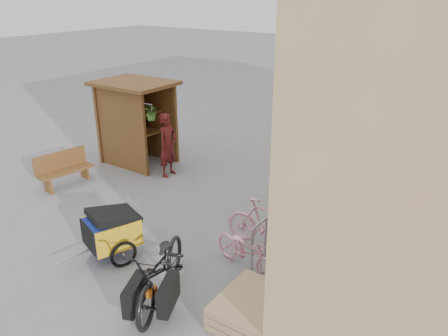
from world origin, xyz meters
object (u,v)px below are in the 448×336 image
Objects in this scene: kiosk at (133,111)px; bench at (64,168)px; child_trailer at (112,230)px; bike_5 at (321,179)px; bike_6 at (343,171)px; bike_2 at (301,210)px; bike_0 at (247,251)px; shopping_carts at (392,145)px; person_kiosk at (168,145)px; pallet_stack at (253,309)px; bike_3 at (306,200)px; bike_1 at (266,224)px; cargo_bike at (161,270)px; bike_7 at (338,163)px; bike_4 at (329,189)px.

bench is at bearing -100.06° from kiosk.
child_trailer is 5.10m from bike_5.
kiosk reaches higher than bike_6.
kiosk is at bearing 86.16° from bike_2.
bike_0 is at bearing 175.58° from bike_6.
person_kiosk is at bearing -138.78° from shopping_carts.
kiosk reaches higher than bike_5.
child_trailer reaches higher than pallet_stack.
bike_5 is at bearing 162.64° from bike_6.
bike_0 is 1.95m from bike_2.
bike_5 is at bearing 3.34° from bike_3.
person_kiosk is at bearing 95.75° from bike_5.
bike_1 reaches higher than bike_6.
pallet_stack is at bearing -128.49° from bike_0.
bench is 0.95× the size of bike_0.
shopping_carts is at bearing -14.21° from bike_1.
pallet_stack is 0.71× the size of bike_1.
bike_2 is (0.18, 1.95, 0.04)m from bike_0.
bike_2 is (5.68, -0.85, -1.11)m from kiosk.
child_trailer is at bearing 141.54° from cargo_bike.
bike_1 is (-0.86, 1.95, 0.30)m from pallet_stack.
kiosk is 7.50m from pallet_stack.
bench is at bearing 107.34° from bike_7.
pallet_stack is at bearing 18.93° from child_trailer.
kiosk reaches higher than bike_1.
bench is 2.75m from person_kiosk.
kiosk is 1.51× the size of bike_3.
kiosk is at bearing 148.34° from pallet_stack.
cargo_bike reaches higher than bike_6.
bike_4 is (-0.50, 4.36, 0.21)m from pallet_stack.
bike_0 is at bearing -96.47° from shopping_carts.
bike_1 is 0.95× the size of bike_7.
pallet_stack is 0.73× the size of bike_3.
bike_5 is (2.35, 4.53, -0.02)m from child_trailer.
bike_4 is at bearing -178.17° from bike_6.
bike_2 is at bearing -102.90° from person_kiosk.
cargo_bike is (4.77, -4.26, -1.00)m from kiosk.
bike_7 reaches higher than bike_1.
bike_6 is (0.93, 5.85, -0.06)m from cargo_bike.
kiosk is at bearing -147.40° from shopping_carts.
bike_2 is (-0.60, 3.02, 0.24)m from pallet_stack.
kiosk is 5.61m from bike_5.
child_trailer reaches higher than bench.
bike_7 is at bearing 0.10° from bike_3.
shopping_carts is 3.38m from bike_5.
bike_7 is (2.34, 5.70, -0.01)m from child_trailer.
bike_2 is 1.35m from bike_4.
child_trailer is at bearing -159.28° from person_kiosk.
bike_1 is (3.98, -1.69, -0.37)m from person_kiosk.
bike_3 is at bearing 73.19° from child_trailer.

